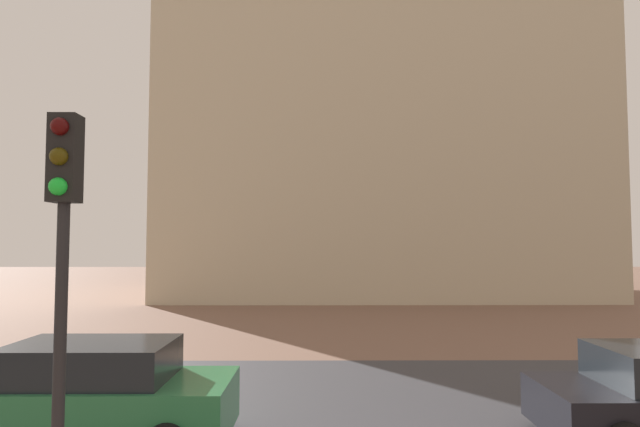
{
  "coord_description": "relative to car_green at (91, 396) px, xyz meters",
  "views": [
    {
      "loc": [
        -0.14,
        -0.69,
        3.1
      ],
      "look_at": [
        -0.06,
        11.76,
        3.82
      ],
      "focal_mm": 29.43,
      "sensor_mm": 36.0,
      "label": 1
    }
  ],
  "objects": [
    {
      "name": "traffic_light_pole",
      "position": [
        0.93,
        -2.99,
        2.35
      ],
      "size": [
        0.28,
        0.34,
        4.41
      ],
      "color": "black",
      "rests_on": "ground_plane"
    },
    {
      "name": "landmark_building",
      "position": [
        7.31,
        25.76,
        9.76
      ],
      "size": [
        24.94,
        15.42,
        34.41
      ],
      "color": "beige",
      "rests_on": "ground_plane"
    },
    {
      "name": "ground_plane",
      "position": [
        3.62,
        2.42,
        -0.75
      ],
      "size": [
        120.0,
        120.0,
        0.0
      ],
      "primitive_type": "plane",
      "color": "brown"
    },
    {
      "name": "street_asphalt_strip",
      "position": [
        3.62,
        1.78,
        -0.74
      ],
      "size": [
        120.0,
        8.09,
        0.0
      ],
      "primitive_type": "cube",
      "color": "#38383D",
      "rests_on": "ground_plane"
    },
    {
      "name": "car_green",
      "position": [
        0.0,
        0.0,
        0.0
      ],
      "size": [
        4.32,
        2.04,
        1.57
      ],
      "color": "#287042",
      "rests_on": "ground_plane"
    }
  ]
}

